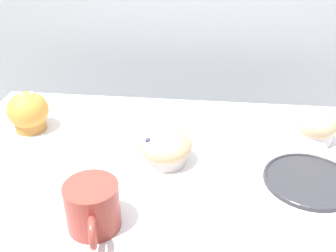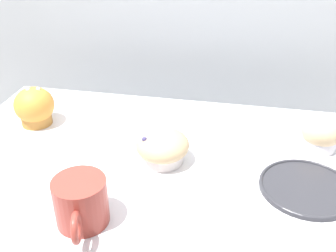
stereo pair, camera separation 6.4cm
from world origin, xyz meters
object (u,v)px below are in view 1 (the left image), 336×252
muffin_front_center (165,147)px  muffin_back_right (28,113)px  serving_plate (310,180)px  muffin_back_left (317,127)px  coffee_cup (92,206)px

muffin_front_center → muffin_back_right: muffin_back_right is taller
muffin_back_right → serving_plate: bearing=-12.4°
muffin_front_center → muffin_back_right: (-0.34, 0.10, 0.01)m
serving_plate → muffin_back_right: bearing=167.6°
muffin_front_center → muffin_back_left: bearing=19.4°
muffin_front_center → serving_plate: bearing=-7.8°
muffin_back_right → coffee_cup: size_ratio=0.73×
muffin_back_right → coffee_cup: 0.39m
muffin_front_center → coffee_cup: 0.23m
muffin_back_left → coffee_cup: (-0.43, -0.32, 0.01)m
muffin_back_left → muffin_back_right: 0.67m
muffin_back_right → muffin_back_left: bearing=1.5°
muffin_front_center → serving_plate: muffin_front_center is taller
coffee_cup → muffin_back_right: bearing=128.5°
muffin_back_left → serving_plate: bearing=-104.7°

